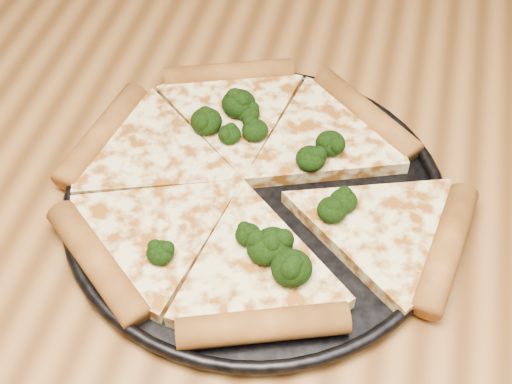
# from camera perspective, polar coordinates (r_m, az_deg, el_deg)

# --- Properties ---
(dining_table) EXTENTS (1.20, 0.90, 0.75)m
(dining_table) POSITION_cam_1_polar(r_m,az_deg,el_deg) (0.68, 6.10, -6.76)
(dining_table) COLOR #98632F
(dining_table) RESTS_ON ground
(pizza_pan) EXTENTS (0.33, 0.33, 0.02)m
(pizza_pan) POSITION_cam_1_polar(r_m,az_deg,el_deg) (0.60, 0.00, -0.52)
(pizza_pan) COLOR black
(pizza_pan) RESTS_ON dining_table
(pizza) EXTENTS (0.36, 0.33, 0.02)m
(pizza) POSITION_cam_1_polar(r_m,az_deg,el_deg) (0.60, -0.51, 0.71)
(pizza) COLOR #FFEC9C
(pizza) RESTS_ON pizza_pan
(broccoli_florets) EXTENTS (0.16, 0.20, 0.02)m
(broccoli_florets) POSITION_cam_1_polar(r_m,az_deg,el_deg) (0.59, 1.00, 0.73)
(broccoli_florets) COLOR black
(broccoli_florets) RESTS_ON pizza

